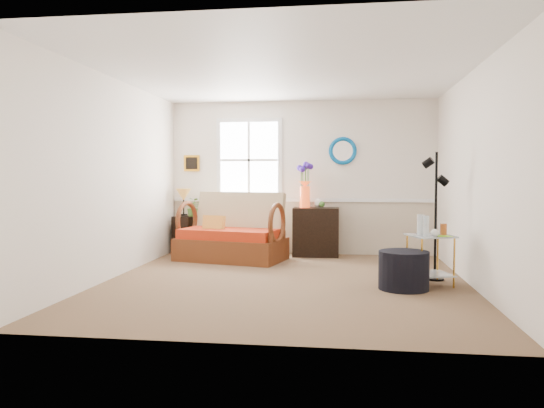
# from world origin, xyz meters

# --- Properties ---
(floor) EXTENTS (4.50, 5.00, 0.01)m
(floor) POSITION_xyz_m (0.00, 0.00, 0.00)
(floor) COLOR brown
(floor) RESTS_ON ground
(ceiling) EXTENTS (4.50, 5.00, 0.01)m
(ceiling) POSITION_xyz_m (0.00, 0.00, 2.60)
(ceiling) COLOR white
(ceiling) RESTS_ON walls
(walls) EXTENTS (4.51, 5.01, 2.60)m
(walls) POSITION_xyz_m (0.00, 0.00, 1.30)
(walls) COLOR white
(walls) RESTS_ON floor
(wainscot) EXTENTS (4.46, 0.02, 0.90)m
(wainscot) POSITION_xyz_m (0.00, 2.48, 0.45)
(wainscot) COLOR #BDAC94
(wainscot) RESTS_ON walls
(chair_rail) EXTENTS (4.46, 0.04, 0.06)m
(chair_rail) POSITION_xyz_m (0.00, 2.47, 0.92)
(chair_rail) COLOR white
(chair_rail) RESTS_ON walls
(window) EXTENTS (1.14, 0.06, 1.44)m
(window) POSITION_xyz_m (-0.90, 2.47, 1.60)
(window) COLOR white
(window) RESTS_ON walls
(picture) EXTENTS (0.28, 0.03, 0.28)m
(picture) POSITION_xyz_m (-1.92, 2.48, 1.55)
(picture) COLOR #B47916
(picture) RESTS_ON walls
(mirror) EXTENTS (0.47, 0.07, 0.47)m
(mirror) POSITION_xyz_m (0.70, 2.48, 1.75)
(mirror) COLOR #086BB7
(mirror) RESTS_ON walls
(loveseat) EXTENTS (1.80, 1.27, 1.06)m
(loveseat) POSITION_xyz_m (-1.04, 1.60, 0.53)
(loveseat) COLOR brown
(loveseat) RESTS_ON floor
(throw_pillow) EXTENTS (0.37, 0.17, 0.36)m
(throw_pillow) POSITION_xyz_m (-1.31, 1.56, 0.53)
(throw_pillow) COLOR orange
(throw_pillow) RESTS_ON loveseat
(lamp_stand) EXTENTS (0.46, 0.46, 0.64)m
(lamp_stand) POSITION_xyz_m (-1.95, 2.23, 0.32)
(lamp_stand) COLOR black
(lamp_stand) RESTS_ON floor
(table_lamp) EXTENTS (0.31, 0.31, 0.47)m
(table_lamp) POSITION_xyz_m (-2.00, 2.22, 0.87)
(table_lamp) COLOR #AE742D
(table_lamp) RESTS_ON lamp_stand
(potted_plant) EXTENTS (0.33, 0.35, 0.25)m
(potted_plant) POSITION_xyz_m (-1.81, 2.19, 0.76)
(potted_plant) COLOR #4B8331
(potted_plant) RESTS_ON lamp_stand
(cabinet) EXTENTS (0.76, 0.49, 0.80)m
(cabinet) POSITION_xyz_m (0.27, 2.23, 0.40)
(cabinet) COLOR black
(cabinet) RESTS_ON floor
(flower_vase) EXTENTS (0.27, 0.27, 0.73)m
(flower_vase) POSITION_xyz_m (0.08, 2.23, 1.17)
(flower_vase) COLOR #E84717
(flower_vase) RESTS_ON cabinet
(side_table) EXTENTS (0.61, 0.61, 0.61)m
(side_table) POSITION_xyz_m (1.76, 0.03, 0.31)
(side_table) COLOR #B98222
(side_table) RESTS_ON floor
(tabletop_items) EXTENTS (0.52, 0.52, 0.24)m
(tabletop_items) POSITION_xyz_m (1.79, 0.00, 0.74)
(tabletop_items) COLOR silver
(tabletop_items) RESTS_ON side_table
(floor_lamp) EXTENTS (0.31, 0.31, 1.63)m
(floor_lamp) POSITION_xyz_m (1.88, 0.39, 0.81)
(floor_lamp) COLOR black
(floor_lamp) RESTS_ON floor
(ottoman) EXTENTS (0.69, 0.69, 0.45)m
(ottoman) POSITION_xyz_m (1.42, -0.25, 0.22)
(ottoman) COLOR black
(ottoman) RESTS_ON floor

